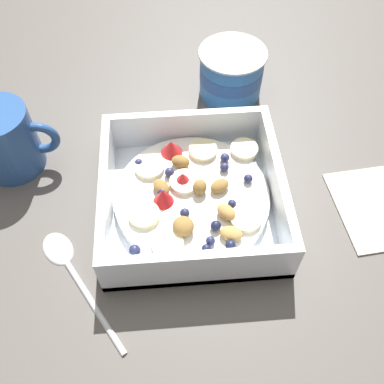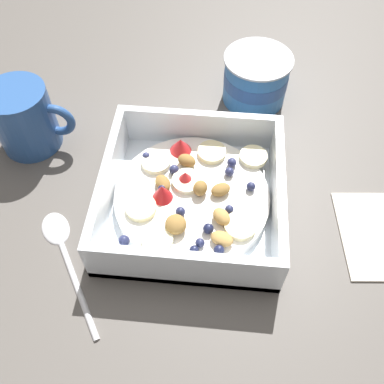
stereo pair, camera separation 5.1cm
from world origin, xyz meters
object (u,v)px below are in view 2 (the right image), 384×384
at_px(fruit_bowl, 192,197).
at_px(coffee_mug, 25,119).
at_px(spoon, 61,244).
at_px(yogurt_cup, 256,79).

height_order(fruit_bowl, coffee_mug, coffee_mug).
height_order(spoon, yogurt_cup, yogurt_cup).
bearing_deg(yogurt_cup, spoon, -128.64).
height_order(fruit_bowl, yogurt_cup, yogurt_cup).
distance_m(fruit_bowl, yogurt_cup, 0.22).
height_order(spoon, coffee_mug, coffee_mug).
bearing_deg(spoon, yogurt_cup, 51.36).
distance_m(spoon, coffee_mug, 0.18).
relative_size(fruit_bowl, coffee_mug, 1.93).
xyz_separation_m(spoon, yogurt_cup, (0.22, 0.28, 0.03)).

